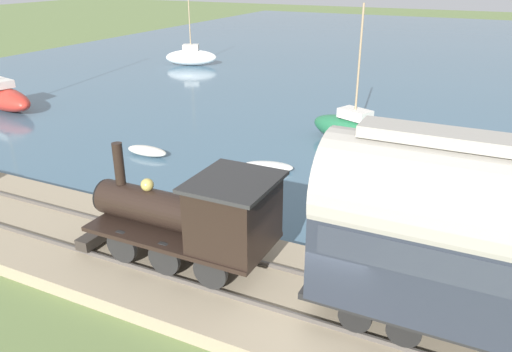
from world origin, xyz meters
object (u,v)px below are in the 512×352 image
(steam_locomotive, at_px, (198,214))
(sailboat_green, at_px, (354,131))
(sailboat_white, at_px, (191,57))
(sailboat_red, at_px, (2,97))
(rowboat_off_pier, at_px, (268,166))
(rowboat_mid_harbor, at_px, (147,151))

(steam_locomotive, relative_size, sailboat_green, 0.87)
(sailboat_white, relative_size, sailboat_green, 0.90)
(sailboat_red, bearing_deg, sailboat_white, 5.25)
(sailboat_white, distance_m, sailboat_green, 23.52)
(sailboat_red, xyz_separation_m, rowboat_off_pier, (-1.92, -18.66, -0.60))
(rowboat_off_pier, height_order, rowboat_mid_harbor, rowboat_mid_harbor)
(steam_locomotive, xyz_separation_m, rowboat_off_pier, (8.19, 1.68, -1.89))
(sailboat_green, bearing_deg, steam_locomotive, -159.16)
(sailboat_red, xyz_separation_m, rowboat_mid_harbor, (-2.74, -12.89, -0.54))
(steam_locomotive, distance_m, sailboat_green, 13.04)
(sailboat_white, distance_m, rowboat_mid_harbor, 22.57)
(rowboat_off_pier, bearing_deg, sailboat_green, -41.14)
(sailboat_green, distance_m, sailboat_red, 21.24)
(sailboat_green, distance_m, rowboat_mid_harbor, 9.90)
(sailboat_green, xyz_separation_m, sailboat_red, (-2.84, 21.05, 0.03))
(rowboat_off_pier, bearing_deg, sailboat_white, 25.64)
(sailboat_white, xyz_separation_m, rowboat_mid_harbor, (-20.02, -10.40, -0.52))
(rowboat_mid_harbor, bearing_deg, sailboat_white, 27.49)
(steam_locomotive, bearing_deg, sailboat_green, -3.13)
(rowboat_off_pier, relative_size, rowboat_mid_harbor, 1.13)
(steam_locomotive, distance_m, sailboat_white, 32.73)
(steam_locomotive, relative_size, rowboat_off_pier, 2.41)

